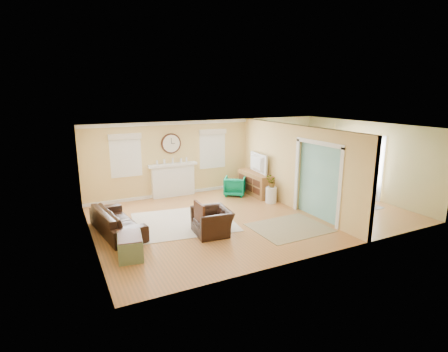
% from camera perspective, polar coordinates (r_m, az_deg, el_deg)
% --- Properties ---
extents(floor, '(9.00, 9.00, 0.00)m').
position_cam_1_polar(floor, '(10.55, 4.65, -6.24)').
color(floor, '#9C693C').
rests_on(floor, ground).
extents(wall_back, '(9.00, 0.02, 2.60)m').
position_cam_1_polar(wall_back, '(12.79, -2.19, 3.33)').
color(wall_back, '#E9BF74').
rests_on(wall_back, ground).
extents(wall_front, '(9.00, 0.02, 2.60)m').
position_cam_1_polar(wall_front, '(7.86, 16.19, -3.70)').
color(wall_front, '#E9BF74').
rests_on(wall_front, ground).
extents(wall_left, '(0.02, 6.00, 2.60)m').
position_cam_1_polar(wall_left, '(8.80, -21.20, -2.27)').
color(wall_left, '#E9BF74').
rests_on(wall_left, ground).
extents(wall_right, '(0.02, 6.00, 2.60)m').
position_cam_1_polar(wall_right, '(13.06, 21.96, 2.57)').
color(wall_right, '#E9BF74').
rests_on(wall_right, ground).
extents(ceiling, '(9.00, 6.00, 0.02)m').
position_cam_1_polar(ceiling, '(9.98, 4.93, 7.96)').
color(ceiling, white).
rests_on(ceiling, wall_back).
extents(partition, '(0.17, 6.00, 2.60)m').
position_cam_1_polar(partition, '(11.23, 10.66, 1.98)').
color(partition, '#E9BF74').
rests_on(partition, ground).
extents(fireplace, '(1.70, 0.30, 1.17)m').
position_cam_1_polar(fireplace, '(12.30, -8.31, -0.57)').
color(fireplace, white).
rests_on(fireplace, ground).
extents(wall_clock, '(0.70, 0.07, 0.70)m').
position_cam_1_polar(wall_clock, '(12.14, -8.64, 5.27)').
color(wall_clock, '#4E2514').
rests_on(wall_clock, wall_back).
extents(window_left, '(1.05, 0.13, 1.42)m').
position_cam_1_polar(window_left, '(11.78, -15.78, 3.72)').
color(window_left, white).
rests_on(window_left, wall_back).
extents(window_right, '(1.05, 0.13, 1.42)m').
position_cam_1_polar(window_right, '(12.71, -1.91, 4.90)').
color(window_right, white).
rests_on(window_right, wall_back).
extents(french_doors, '(0.06, 1.70, 2.20)m').
position_cam_1_polar(french_doors, '(13.06, 21.75, 1.69)').
color(french_doors, white).
rests_on(french_doors, ground).
extents(pendant, '(0.30, 0.30, 0.55)m').
position_cam_1_polar(pendant, '(11.85, 17.46, 6.32)').
color(pendant, gold).
rests_on(pendant, ceiling).
extents(rug_cream, '(3.00, 2.69, 0.01)m').
position_cam_1_polar(rug_cream, '(9.96, -6.61, -7.45)').
color(rug_cream, beige).
rests_on(rug_cream, floor).
extents(rug_jute, '(1.97, 1.63, 0.01)m').
position_cam_1_polar(rug_jute, '(9.66, 10.63, -8.29)').
color(rug_jute, tan).
rests_on(rug_jute, floor).
extents(rug_grey, '(2.40, 3.00, 0.01)m').
position_cam_1_polar(rug_grey, '(12.27, 15.85, -3.84)').
color(rug_grey, gray).
rests_on(rug_grey, floor).
extents(sofa, '(1.15, 2.28, 0.64)m').
position_cam_1_polar(sofa, '(9.51, -17.06, -7.01)').
color(sofa, black).
rests_on(sofa, floor).
extents(eames_chair, '(0.96, 1.07, 0.65)m').
position_cam_1_polar(eames_chair, '(9.03, -1.95, -7.44)').
color(eames_chair, black).
rests_on(eames_chair, floor).
extents(green_chair, '(0.99, 0.99, 0.65)m').
position_cam_1_polar(green_chair, '(12.35, 1.75, -1.66)').
color(green_chair, '#01743C').
rests_on(green_chair, floor).
extents(trunk, '(0.65, 0.93, 0.49)m').
position_cam_1_polar(trunk, '(8.13, -15.09, -10.99)').
color(trunk, slate).
rests_on(trunk, floor).
extents(credenza, '(0.56, 1.65, 0.80)m').
position_cam_1_polar(credenza, '(12.48, 5.18, -1.20)').
color(credenza, brown).
rests_on(credenza, floor).
extents(tv, '(0.25, 1.18, 0.68)m').
position_cam_1_polar(tv, '(12.31, 5.18, 2.12)').
color(tv, black).
rests_on(tv, credenza).
extents(garden_stool, '(0.36, 0.36, 0.53)m').
position_cam_1_polar(garden_stool, '(11.62, 7.70, -3.08)').
color(garden_stool, white).
rests_on(garden_stool, floor).
extents(potted_plant, '(0.39, 0.36, 0.38)m').
position_cam_1_polar(potted_plant, '(11.50, 7.77, -0.93)').
color(potted_plant, '#337F33').
rests_on(potted_plant, garden_stool).
extents(dining_table, '(1.24, 1.91, 0.63)m').
position_cam_1_polar(dining_table, '(12.19, 15.94, -2.45)').
color(dining_table, '#4E2514').
rests_on(dining_table, floor).
extents(dining_chair_n, '(0.49, 0.49, 0.88)m').
position_cam_1_polar(dining_chair_n, '(13.03, 12.65, -0.33)').
color(dining_chair_n, gray).
rests_on(dining_chair_n, floor).
extents(dining_chair_s, '(0.57, 0.57, 1.02)m').
position_cam_1_polar(dining_chair_s, '(11.40, 19.57, -2.29)').
color(dining_chair_s, gray).
rests_on(dining_chair_s, floor).
extents(dining_chair_w, '(0.49, 0.49, 0.89)m').
position_cam_1_polar(dining_chair_w, '(11.75, 13.57, -1.86)').
color(dining_chair_w, white).
rests_on(dining_chair_w, floor).
extents(dining_chair_e, '(0.50, 0.50, 0.94)m').
position_cam_1_polar(dining_chair_e, '(12.52, 18.53, -1.11)').
color(dining_chair_e, gray).
rests_on(dining_chair_e, floor).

